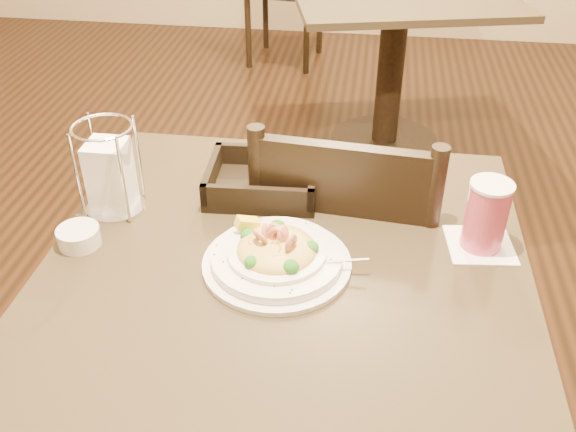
# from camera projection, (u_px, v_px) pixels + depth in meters

# --- Properties ---
(main_table) EXTENTS (0.90, 0.90, 0.76)m
(main_table) POSITION_uv_depth(u_px,v_px,m) (287.00, 347.00, 1.34)
(main_table) COLOR black
(main_table) RESTS_ON ground
(background_table) EXTENTS (1.09, 1.09, 0.76)m
(background_table) POSITION_uv_depth(u_px,v_px,m) (393.00, 42.00, 2.86)
(background_table) COLOR black
(background_table) RESTS_ON ground
(dining_chair_near) EXTENTS (0.46, 0.46, 0.93)m
(dining_chair_near) POSITION_uv_depth(u_px,v_px,m) (345.00, 269.00, 1.58)
(dining_chair_near) COLOR black
(dining_chair_near) RESTS_ON ground
(pasta_bowl) EXTENTS (0.31, 0.28, 0.09)m
(pasta_bowl) POSITION_uv_depth(u_px,v_px,m) (277.00, 255.00, 1.17)
(pasta_bowl) COLOR white
(pasta_bowl) RESTS_ON main_table
(drink_glass) EXTENTS (0.14, 0.14, 0.14)m
(drink_glass) POSITION_uv_depth(u_px,v_px,m) (486.00, 216.00, 1.19)
(drink_glass) COLOR white
(drink_glass) RESTS_ON main_table
(bread_basket) EXTENTS (0.24, 0.20, 0.06)m
(bread_basket) POSITION_uv_depth(u_px,v_px,m) (262.00, 183.00, 1.38)
(bread_basket) COLOR black
(bread_basket) RESTS_ON main_table
(napkin_caddy) EXTENTS (0.12, 0.12, 0.19)m
(napkin_caddy) POSITION_uv_depth(u_px,v_px,m) (110.00, 174.00, 1.29)
(napkin_caddy) COLOR silver
(napkin_caddy) RESTS_ON main_table
(side_plate) EXTENTS (0.17, 0.17, 0.01)m
(side_plate) POSITION_uv_depth(u_px,v_px,m) (411.00, 185.00, 1.40)
(side_plate) COLOR white
(side_plate) RESTS_ON main_table
(butter_ramekin) EXTENTS (0.08, 0.08, 0.04)m
(butter_ramekin) POSITION_uv_depth(u_px,v_px,m) (79.00, 237.00, 1.23)
(butter_ramekin) COLOR white
(butter_ramekin) RESTS_ON main_table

